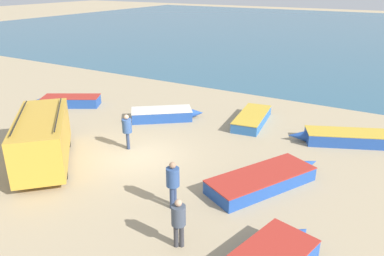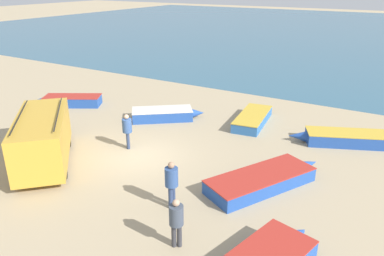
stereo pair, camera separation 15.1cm
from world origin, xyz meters
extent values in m
plane|color=tan|center=(0.00, 0.00, 0.00)|extent=(200.00, 200.00, 0.00)
cube|color=#33607A|center=(0.00, 52.00, 0.00)|extent=(120.00, 80.00, 0.01)
cube|color=gold|center=(-3.06, -2.62, 1.23)|extent=(5.15, 5.13, 1.90)
cube|color=black|center=(-4.97, -0.72, 0.71)|extent=(1.35, 1.36, 0.86)
cube|color=#1E232D|center=(-4.91, -0.78, 1.80)|extent=(1.27, 1.28, 0.61)
cylinder|color=black|center=(-4.83, -2.07, 0.39)|extent=(0.70, 0.70, 0.77)
cylinder|color=black|center=(-3.62, -0.85, 0.39)|extent=(0.70, 0.70, 0.77)
cylinder|color=black|center=(-2.50, -4.38, 0.39)|extent=(0.70, 0.70, 0.77)
cylinder|color=black|center=(-1.29, -3.16, 0.39)|extent=(0.70, 0.70, 0.77)
cylinder|color=black|center=(-3.60, -3.17, 2.30)|extent=(3.11, 3.09, 0.05)
cylinder|color=black|center=(-2.51, -2.07, 2.30)|extent=(3.11, 3.09, 0.05)
cube|color=#234CA3|center=(8.19, 6.48, 0.29)|extent=(4.34, 2.88, 0.58)
cone|color=#234CA3|center=(5.87, 5.49, 0.29)|extent=(1.05, 0.87, 0.55)
cube|color=gold|center=(8.19, 6.48, 0.52)|extent=(0.68, 1.23, 0.05)
cube|color=gold|center=(8.19, 6.48, 0.60)|extent=(4.38, 2.91, 0.04)
cube|color=#234CA3|center=(-1.83, 4.62, 0.29)|extent=(3.57, 3.23, 0.58)
cone|color=#234CA3|center=(-0.19, 5.91, 0.29)|extent=(0.93, 0.90, 0.55)
cube|color=silver|center=(-1.83, 4.62, 0.52)|extent=(0.97, 1.15, 0.05)
cube|color=silver|center=(-1.83, 4.62, 0.60)|extent=(3.61, 3.27, 0.04)
cube|color=#234CA3|center=(5.91, 0.30, 0.27)|extent=(3.48, 4.68, 0.53)
cone|color=#234CA3|center=(7.16, 2.71, 0.27)|extent=(0.90, 1.10, 0.51)
cube|color=#B22D23|center=(5.91, 0.30, 0.47)|extent=(1.41, 0.86, 0.05)
cube|color=#B22D23|center=(5.91, 0.30, 0.55)|extent=(3.51, 4.73, 0.04)
cube|color=#234CA3|center=(-8.31, 3.78, 0.30)|extent=(3.69, 2.88, 0.60)
cone|color=#234CA3|center=(-10.16, 2.70, 0.30)|extent=(0.96, 0.88, 0.57)
cube|color=#B22D23|center=(-8.31, 3.78, 0.54)|extent=(0.77, 1.13, 0.05)
cube|color=#B22D23|center=(-8.31, 3.78, 0.62)|extent=(3.73, 2.91, 0.04)
cube|color=#2D66AD|center=(2.96, 6.69, 0.26)|extent=(1.92, 3.96, 0.52)
cone|color=#2D66AD|center=(2.64, 8.98, 0.26)|extent=(0.61, 0.90, 0.50)
cube|color=gold|center=(2.96, 6.69, 0.46)|extent=(1.31, 0.38, 0.05)
cube|color=gold|center=(2.96, 6.69, 0.54)|extent=(1.94, 4.00, 0.04)
cone|color=#234CA3|center=(8.17, -2.25, 0.31)|extent=(0.74, 0.79, 0.59)
cube|color=#B22D23|center=(7.72, -4.04, 0.64)|extent=(2.25, 3.34, 0.04)
cylinder|color=navy|center=(-0.89, 0.43, 0.42)|extent=(0.16, 0.16, 0.84)
cylinder|color=navy|center=(-1.00, 0.56, 0.42)|extent=(0.16, 0.16, 0.84)
cylinder|color=#335189|center=(-0.94, 0.49, 1.17)|extent=(0.45, 0.45, 0.66)
sphere|color=tan|center=(-0.94, 0.49, 1.61)|extent=(0.23, 0.23, 0.23)
cylinder|color=#38383D|center=(4.92, -4.38, 0.40)|extent=(0.15, 0.15, 0.81)
cylinder|color=#38383D|center=(5.07, -4.29, 0.40)|extent=(0.15, 0.15, 0.81)
cylinder|color=#424C5B|center=(5.00, -4.34, 1.13)|extent=(0.44, 0.44, 0.64)
sphere|color=tan|center=(5.00, -4.34, 1.55)|extent=(0.22, 0.22, 0.22)
cylinder|color=navy|center=(3.69, -2.71, 0.44)|extent=(0.16, 0.16, 0.87)
cylinder|color=navy|center=(3.67, -2.53, 0.44)|extent=(0.16, 0.16, 0.87)
cylinder|color=#335189|center=(3.68, -2.62, 1.21)|extent=(0.47, 0.47, 0.69)
sphere|color=tan|center=(3.68, -2.62, 1.68)|extent=(0.24, 0.24, 0.24)
camera|label=1|loc=(10.06, -12.20, 7.64)|focal=35.00mm
camera|label=2|loc=(10.19, -12.12, 7.64)|focal=35.00mm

